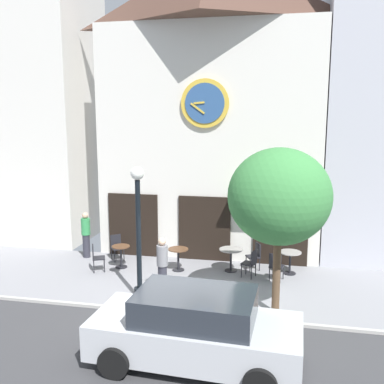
{
  "coord_description": "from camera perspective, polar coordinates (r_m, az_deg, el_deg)",
  "views": [
    {
      "loc": [
        2.23,
        -10.17,
        5.09
      ],
      "look_at": [
        -0.27,
        2.27,
        2.85
      ],
      "focal_mm": 40.45,
      "sensor_mm": 36.0,
      "label": 1
    }
  ],
  "objects": [
    {
      "name": "parked_car_silver",
      "position": [
        9.34,
        0.46,
        -17.58
      ],
      "size": [
        4.38,
        2.19,
        1.55
      ],
      "color": "#B7BABF",
      "rests_on": "ground_plane"
    },
    {
      "name": "cafe_chair_near_tree",
      "position": [
        13.86,
        11.01,
        -9.39
      ],
      "size": [
        0.5,
        0.5,
        0.9
      ],
      "color": "black",
      "rests_on": "ground_plane"
    },
    {
      "name": "pedestrian_green",
      "position": [
        16.19,
        -13.81,
        -5.42
      ],
      "size": [
        0.45,
        0.45,
        1.67
      ],
      "color": "#2D2D38",
      "rests_on": "ground_plane"
    },
    {
      "name": "cafe_table_center_left",
      "position": [
        14.51,
        -1.83,
        -8.36
      ],
      "size": [
        0.67,
        0.67,
        0.75
      ],
      "color": "black",
      "rests_on": "ground_plane"
    },
    {
      "name": "cafe_table_center_right",
      "position": [
        14.97,
        -9.35,
        -7.99
      ],
      "size": [
        0.61,
        0.61,
        0.76
      ],
      "color": "black",
      "rests_on": "ground_plane"
    },
    {
      "name": "cafe_chair_outer",
      "position": [
        15.77,
        -9.91,
        -6.94
      ],
      "size": [
        0.56,
        0.56,
        0.9
      ],
      "color": "black",
      "rests_on": "ground_plane"
    },
    {
      "name": "clock_building",
      "position": [
        16.18,
        2.54,
        11.76
      ],
      "size": [
        7.94,
        3.88,
        10.76
      ],
      "color": "silver",
      "rests_on": "ground_plane"
    },
    {
      "name": "cafe_chair_under_awning",
      "position": [
        14.74,
        8.34,
        -8.12
      ],
      "size": [
        0.54,
        0.54,
        0.9
      ],
      "color": "black",
      "rests_on": "ground_plane"
    },
    {
      "name": "street_lamp",
      "position": [
        11.93,
        -7.06,
        -5.51
      ],
      "size": [
        0.36,
        0.36,
        3.76
      ],
      "color": "black",
      "rests_on": "ground_plane"
    },
    {
      "name": "cafe_table_near_door",
      "position": [
        14.48,
        5.15,
        -8.25
      ],
      "size": [
        0.77,
        0.77,
        0.76
      ],
      "color": "black",
      "rests_on": "ground_plane"
    },
    {
      "name": "cafe_chair_corner",
      "position": [
        14.02,
        7.81,
        -9.06
      ],
      "size": [
        0.51,
        0.51,
        0.9
      ],
      "color": "black",
      "rests_on": "ground_plane"
    },
    {
      "name": "ground_plane",
      "position": [
        10.65,
        -2.24,
        -18.67
      ],
      "size": [
        26.62,
        11.29,
        0.13
      ],
      "color": "gray"
    },
    {
      "name": "pedestrian_grey",
      "position": [
        12.61,
        -3.94,
        -9.6
      ],
      "size": [
        0.44,
        0.44,
        1.67
      ],
      "color": "#2D2D38",
      "rests_on": "ground_plane"
    },
    {
      "name": "street_tree",
      "position": [
        10.94,
        11.43,
        -0.65
      ],
      "size": [
        2.57,
        2.32,
        4.34
      ],
      "color": "brown",
      "rests_on": "ground_plane"
    },
    {
      "name": "neighbor_building_left",
      "position": [
        19.98,
        -22.14,
        11.53
      ],
      "size": [
        6.49,
        4.06,
        11.74
      ],
      "color": "silver",
      "rests_on": "ground_plane"
    },
    {
      "name": "cafe_table_rightmost",
      "position": [
        14.55,
        12.81,
        -8.5
      ],
      "size": [
        0.71,
        0.71,
        0.74
      ],
      "color": "black",
      "rests_on": "ground_plane"
    },
    {
      "name": "cafe_chair_by_entrance",
      "position": [
        14.76,
        -12.53,
        -8.22
      ],
      "size": [
        0.53,
        0.53,
        0.9
      ],
      "color": "black",
      "rests_on": "ground_plane"
    }
  ]
}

